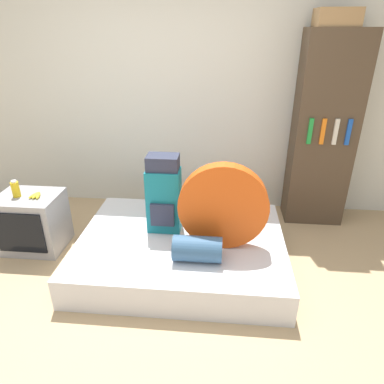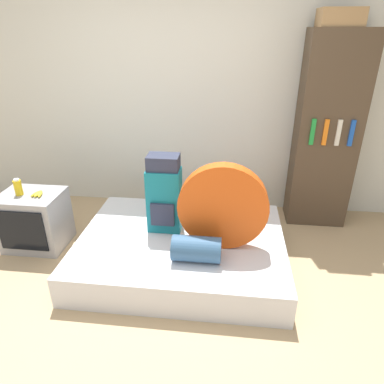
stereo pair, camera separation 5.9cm
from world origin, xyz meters
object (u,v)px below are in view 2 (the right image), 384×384
Objects in this scene: sleeping_roll at (196,249)px; tent_bag at (223,207)px; canister at (18,187)px; television at (35,220)px; cardboard_box at (340,17)px; bookshelf at (326,134)px; backpack at (164,195)px.

tent_bag is at bearing 50.73° from sleeping_roll.
tent_bag is 1.90× the size of sleeping_roll.
canister is (-1.72, 0.43, 0.25)m from sleeping_roll.
sleeping_roll is at bearing -15.32° from television.
canister is 3.32m from cardboard_box.
sleeping_roll is 1.88m from bookshelf.
bookshelf is (2.84, 0.86, 0.71)m from television.
canister is (-1.91, 0.20, -0.02)m from tent_bag.
sleeping_roll is at bearing -53.17° from backpack.
backpack reaches higher than sleeping_roll.
cardboard_box reaches higher than sleeping_roll.
backpack is 1.35m from television.
backpack is 0.57m from tent_bag.
backpack is 0.36× the size of bookshelf.
tent_bag is 4.64× the size of canister.
tent_bag is at bearing -5.98° from canister.
bookshelf is (1.01, 1.08, 0.34)m from tent_bag.
sleeping_roll is at bearing -131.33° from cardboard_box.
cardboard_box is at bearing -171.16° from bookshelf.
sleeping_roll is 1.04× the size of cardboard_box.
backpack is at bearing 126.83° from sleeping_roll.
sleeping_roll is at bearing -129.27° from tent_bag.
bookshelf is at bearing 16.69° from canister.
tent_bag is at bearing -22.32° from backpack.
tent_bag is 1.30× the size of television.
television is at bearing 9.89° from canister.
cardboard_box is (2.86, 0.87, 1.43)m from canister.
tent_bag is (0.53, -0.22, 0.03)m from backpack.
tent_bag is at bearing -6.68° from television.
bookshelf is at bearing 47.48° from sleeping_roll.
backpack is at bearing 0.72° from canister.
cardboard_box reaches higher than television.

